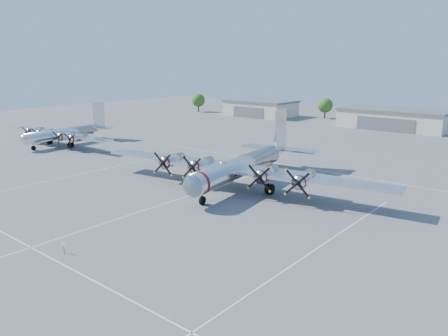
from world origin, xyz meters
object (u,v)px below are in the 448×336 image
Objects in this scene: tree_far_west at (198,100)px; main_bomber_b29 at (243,185)px; info_placard at (64,246)px; tree_west at (325,105)px; hangar_west at (260,108)px; hangar_center at (394,119)px; bomber_west at (66,145)px.

tree_far_west reaches higher than main_bomber_b29.
info_placard is at bearing -53.21° from tree_far_west.
tree_west is 114.32m from info_placard.
hangar_center is (45.00, -0.00, -0.00)m from hangar_west.
main_bomber_b29 is (72.53, -68.63, -4.22)m from tree_far_west.
tree_west is (-25.00, 8.04, 1.51)m from hangar_center.
tree_far_west is at bearing 128.17° from main_bomber_b29.
info_placard is (3.73, -102.56, -1.96)m from hangar_center.
tree_far_west is at bearing -170.99° from hangar_west.
tree_west is at bearing 94.70° from info_placard.
info_placard is at bearing -75.44° from tree_west.
hangar_center is at bearing -17.82° from tree_west.
tree_west is 82.87m from bomber_west.
main_bomber_b29 is at bearing -5.72° from bomber_west.
tree_west is 0.15× the size of main_bomber_b29.
hangar_west is at bearing 105.56° from info_placard.
hangar_west is 25.36m from tree_far_west.
hangar_center is 0.88× the size of bomber_west.
hangar_center reaches higher than info_placard.
hangar_west is at bearing 180.00° from hangar_center.
main_bomber_b29 is 29.99m from info_placard.
tree_far_west is 6.23× the size of info_placard.
tree_west is 6.23× the size of info_placard.
hangar_center is at bearing 3.24° from tree_far_west.
hangar_center is at bearing 51.79° from bomber_west.
tree_west is at bearing 14.93° from tree_far_west.
main_bomber_b29 is at bearing -71.15° from tree_west.
hangar_west is at bearing 114.80° from main_bomber_b29.
hangar_west is 3.40× the size of tree_far_west.
tree_far_west is at bearing -165.07° from tree_west.
bomber_west is (-50.21, 1.04, 0.00)m from main_bomber_b29.
hangar_west is 113.56m from info_placard.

